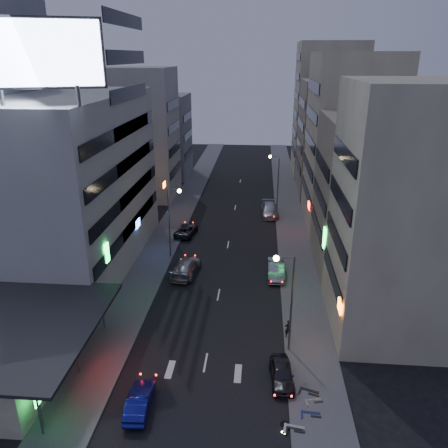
# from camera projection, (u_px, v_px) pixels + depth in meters

# --- Properties ---
(ground) EXTENTS (180.00, 180.00, 0.00)m
(ground) POSITION_uv_depth(u_px,v_px,m) (198.00, 402.00, 29.07)
(ground) COLOR black
(ground) RESTS_ON ground
(sidewalk_left) EXTENTS (4.00, 120.00, 0.12)m
(sidewalk_left) POSITION_uv_depth(u_px,v_px,m) (170.00, 230.00, 57.57)
(sidewalk_left) COLOR #4C4C4F
(sidewalk_left) RESTS_ON ground
(sidewalk_right) EXTENTS (4.00, 120.00, 0.12)m
(sidewalk_right) POSITION_uv_depth(u_px,v_px,m) (292.00, 234.00, 56.29)
(sidewalk_right) COLOR #4C4C4F
(sidewalk_right) RESTS_ON ground
(food_court) EXTENTS (11.00, 13.00, 3.88)m
(food_court) POSITION_uv_depth(u_px,v_px,m) (10.00, 347.00, 31.33)
(food_court) COLOR beige
(food_court) RESTS_ON ground
(white_building) EXTENTS (14.00, 24.00, 18.00)m
(white_building) POSITION_uv_depth(u_px,v_px,m) (63.00, 184.00, 45.78)
(white_building) COLOR #B0B1AC
(white_building) RESTS_ON ground
(shophouse_near) EXTENTS (10.00, 11.00, 20.00)m
(shophouse_near) POSITION_uv_depth(u_px,v_px,m) (405.00, 214.00, 34.02)
(shophouse_near) COLOR beige
(shophouse_near) RESTS_ON ground
(shophouse_mid) EXTENTS (11.00, 12.00, 16.00)m
(shophouse_mid) POSITION_uv_depth(u_px,v_px,m) (374.00, 195.00, 45.39)
(shophouse_mid) COLOR gray
(shophouse_mid) RESTS_ON ground
(shophouse_far) EXTENTS (10.00, 14.00, 22.00)m
(shophouse_far) POSITION_uv_depth(u_px,v_px,m) (349.00, 143.00, 56.43)
(shophouse_far) COLOR beige
(shophouse_far) RESTS_ON ground
(far_left_a) EXTENTS (11.00, 10.00, 20.00)m
(far_left_a) POSITION_uv_depth(u_px,v_px,m) (139.00, 134.00, 68.53)
(far_left_a) COLOR #B0B1AC
(far_left_a) RESTS_ON ground
(far_left_b) EXTENTS (12.00, 10.00, 15.00)m
(far_left_b) POSITION_uv_depth(u_px,v_px,m) (156.00, 136.00, 81.55)
(far_left_b) COLOR gray
(far_left_b) RESTS_ON ground
(far_right_a) EXTENTS (11.00, 12.00, 18.00)m
(far_right_a) POSITION_uv_depth(u_px,v_px,m) (334.00, 138.00, 71.05)
(far_right_a) COLOR gray
(far_right_a) RESTS_ON ground
(far_right_b) EXTENTS (12.00, 12.00, 24.00)m
(far_right_b) POSITION_uv_depth(u_px,v_px,m) (327.00, 109.00, 82.94)
(far_right_b) COLOR beige
(far_right_b) RESTS_ON ground
(billboard) EXTENTS (9.52, 3.75, 6.20)m
(billboard) POSITION_uv_depth(u_px,v_px,m) (33.00, 54.00, 31.57)
(billboard) COLOR #595B60
(billboard) RESTS_ON white_building
(street_lamp_right_near) EXTENTS (1.60, 0.44, 8.02)m
(street_lamp_right_near) POSITION_uv_depth(u_px,v_px,m) (287.00, 290.00, 32.24)
(street_lamp_right_near) COLOR #595B60
(street_lamp_right_near) RESTS_ON sidewalk_right
(street_lamp_left) EXTENTS (1.60, 0.44, 8.02)m
(street_lamp_left) POSITION_uv_depth(u_px,v_px,m) (172.00, 213.00, 48.06)
(street_lamp_left) COLOR #595B60
(street_lamp_left) RESTS_ON sidewalk_left
(street_lamp_right_far) EXTENTS (1.60, 0.44, 8.02)m
(street_lamp_right_far) POSITION_uv_depth(u_px,v_px,m) (276.00, 174.00, 63.84)
(street_lamp_right_far) COLOR #595B60
(street_lamp_right_far) RESTS_ON sidewalk_right
(parked_car_right_near) EXTENTS (1.88, 4.04, 1.34)m
(parked_car_right_near) POSITION_uv_depth(u_px,v_px,m) (282.00, 374.00, 30.66)
(parked_car_right_near) COLOR #29292E
(parked_car_right_near) RESTS_ON ground
(parked_car_right_mid) EXTENTS (1.66, 4.74, 1.56)m
(parked_car_right_mid) POSITION_uv_depth(u_px,v_px,m) (276.00, 270.00, 45.34)
(parked_car_right_mid) COLOR #999DA0
(parked_car_right_mid) RESTS_ON ground
(parked_car_left) EXTENTS (2.76, 4.98, 1.32)m
(parked_car_left) POSITION_uv_depth(u_px,v_px,m) (186.00, 230.00, 55.93)
(parked_car_left) COLOR #26272B
(parked_car_left) RESTS_ON ground
(parked_car_right_far) EXTENTS (2.64, 5.78, 1.64)m
(parked_car_right_far) POSITION_uv_depth(u_px,v_px,m) (270.00, 210.00, 62.80)
(parked_car_right_far) COLOR #A7ABAF
(parked_car_right_far) RESTS_ON ground
(road_car_blue) EXTENTS (1.60, 4.07, 1.32)m
(road_car_blue) POSITION_uv_depth(u_px,v_px,m) (140.00, 401.00, 28.23)
(road_car_blue) COLOR navy
(road_car_blue) RESTS_ON ground
(road_car_silver) EXTENTS (2.84, 5.81, 1.63)m
(road_car_silver) POSITION_uv_depth(u_px,v_px,m) (186.00, 267.00, 45.80)
(road_car_silver) COLOR #989AA0
(road_car_silver) RESTS_ON ground
(person) EXTENTS (0.64, 0.50, 1.56)m
(person) POSITION_uv_depth(u_px,v_px,m) (288.00, 329.00, 35.32)
(person) COLOR black
(person) RESTS_ON sidewalk_right
(scooter_black_a) EXTENTS (0.69, 1.63, 0.97)m
(scooter_black_a) POSITION_uv_depth(u_px,v_px,m) (304.00, 422.00, 26.68)
(scooter_black_a) COLOR black
(scooter_black_a) RESTS_ON sidewalk_right
(scooter_silver_a) EXTENTS (0.94, 1.99, 1.17)m
(scooter_silver_a) POSITION_uv_depth(u_px,v_px,m) (306.00, 420.00, 26.72)
(scooter_silver_a) COLOR #AFB4B7
(scooter_silver_a) RESTS_ON sidewalk_right
(scooter_blue) EXTENTS (0.74, 1.89, 1.13)m
(scooter_blue) POSITION_uv_depth(u_px,v_px,m) (321.00, 406.00, 27.84)
(scooter_blue) COLOR navy
(scooter_blue) RESTS_ON sidewalk_right
(scooter_black_b) EXTENTS (1.24, 2.10, 1.22)m
(scooter_black_b) POSITION_uv_depth(u_px,v_px,m) (321.00, 385.00, 29.52)
(scooter_black_b) COLOR black
(scooter_black_b) RESTS_ON sidewalk_right
(scooter_silver_b) EXTENTS (0.90, 1.77, 1.03)m
(scooter_silver_b) POSITION_uv_depth(u_px,v_px,m) (322.00, 392.00, 29.07)
(scooter_silver_b) COLOR #97999E
(scooter_silver_b) RESTS_ON sidewalk_right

